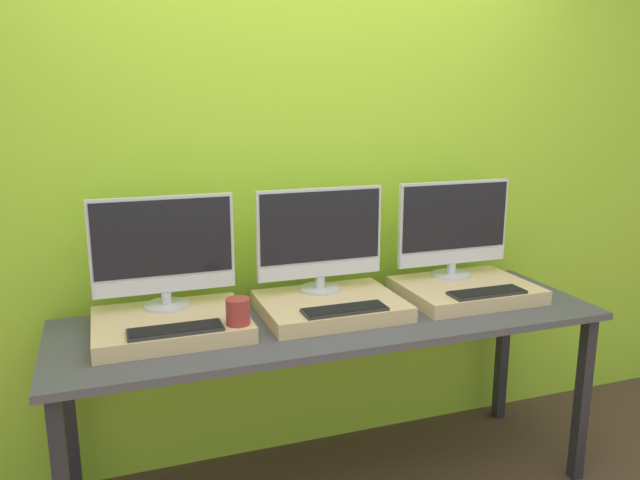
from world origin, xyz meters
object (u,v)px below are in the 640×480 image
mug (238,311)px  monitor_right (454,227)px  keyboard_center (345,309)px  keyboard_right (487,292)px  monitor_left (164,249)px  monitor_center (320,237)px  keyboard_left (176,330)px

mug → monitor_right: size_ratio=0.18×
keyboard_center → keyboard_right: 0.65m
monitor_left → keyboard_right: (1.30, -0.29, -0.23)m
monitor_left → monitor_center: bearing=0.0°
keyboard_left → monitor_right: size_ratio=0.61×
keyboard_center → keyboard_right: same height
keyboard_left → monitor_right: 1.35m
keyboard_left → keyboard_center: (0.65, 0.00, 0.00)m
mug → keyboard_center: mug is taller
monitor_right → monitor_left: bearing=180.0°
monitor_center → keyboard_right: monitor_center is taller
monitor_center → keyboard_right: (0.65, -0.29, -0.23)m
monitor_right → keyboard_left: bearing=-167.5°
keyboard_left → mug: 0.23m
keyboard_left → keyboard_center: same height
keyboard_right → monitor_center: bearing=156.1°
mug → monitor_center: monitor_center is taller
monitor_right → mug: bearing=-165.0°
keyboard_left → keyboard_right: same height
monitor_right → keyboard_right: size_ratio=1.65×
keyboard_center → monitor_right: monitor_right is taller
monitor_left → keyboard_center: monitor_left is taller
monitor_left → keyboard_center: size_ratio=1.65×
monitor_center → keyboard_center: size_ratio=1.65×
keyboard_right → monitor_left: bearing=167.5°
monitor_center → keyboard_right: bearing=-23.9°
keyboard_center → keyboard_right: (0.65, 0.00, 0.00)m
monitor_left → keyboard_left: (-0.00, -0.29, -0.23)m
mug → monitor_right: 1.12m
monitor_center → keyboard_right: 0.74m
mug → monitor_right: bearing=15.0°
monitor_left → monitor_right: (1.30, 0.00, 0.00)m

